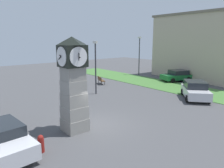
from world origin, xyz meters
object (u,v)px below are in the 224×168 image
car_by_building (2,140)px  street_lamp_far_side (139,53)px  bench (101,80)px  street_lamp_near_road (96,63)px  car_silver_hatch (177,76)px  bollard_far_row (23,136)px  car_end_of_row (195,90)px  clock_tower (73,84)px  bollard_end_row (41,143)px

car_by_building → street_lamp_far_side: 25.57m
bench → street_lamp_near_road: street_lamp_near_road is taller
car_silver_hatch → bollard_far_row: bearing=-76.5°
bollard_far_row → street_lamp_near_road: bearing=124.7°
bollard_far_row → car_by_building: bearing=-71.7°
car_end_of_row → street_lamp_near_road: street_lamp_near_road is taller
car_by_building → car_silver_hatch: size_ratio=0.98×
car_by_building → car_end_of_row: 16.42m
bollard_far_row → car_silver_hatch: (-5.14, 21.42, 0.25)m
street_lamp_far_side → bench: bearing=-78.0°
clock_tower → car_by_building: clock_tower is taller
car_by_building → car_silver_hatch: bearing=103.7°
car_end_of_row → clock_tower: bearing=-94.0°
clock_tower → bench: bearing=136.6°
clock_tower → bollard_far_row: 3.89m
car_silver_hatch → street_lamp_near_road: 12.42m
car_end_of_row → street_lamp_far_side: 14.31m
bollard_end_row → bench: bollard_end_row is taller
car_end_of_row → street_lamp_near_road: size_ratio=0.81×
car_silver_hatch → street_lamp_near_road: size_ratio=0.81×
car_end_of_row → bench: 11.28m
car_silver_hatch → street_lamp_far_side: size_ratio=0.75×
clock_tower → car_end_of_row: bearing=86.0°
car_by_building → bench: car_by_building is taller
bench → street_lamp_near_road: size_ratio=0.32×
car_end_of_row → street_lamp_near_road: 9.81m
bollard_end_row → street_lamp_near_road: 12.04m
bollard_far_row → bench: 16.08m
bollard_end_row → bench: size_ratio=0.54×
clock_tower → bollard_far_row: size_ratio=5.74×
clock_tower → bollard_end_row: clock_tower is taller
bench → street_lamp_far_side: size_ratio=0.29×
car_by_building → bench: bearing=127.2°
car_silver_hatch → clock_tower: bearing=-74.2°
bollard_far_row → bench: bollard_far_row is taller
bollard_far_row → car_by_building: size_ratio=0.23×
bollard_end_row → car_end_of_row: (-0.35, 14.91, 0.37)m
clock_tower → street_lamp_far_side: (-11.91, 18.20, 0.49)m
street_lamp_near_road → car_end_of_row: bearing=39.5°
bollard_far_row → car_silver_hatch: bearing=103.5°
bench → street_lamp_far_side: street_lamp_far_side is taller
car_end_of_row → bollard_end_row: bearing=-88.7°
bollard_end_row → car_silver_hatch: (-6.41, 20.97, 0.29)m
street_lamp_far_side → clock_tower: bearing=-56.8°
clock_tower → bench: clock_tower is taller
bollard_end_row → car_by_building: car_by_building is taller
bollard_far_row → street_lamp_near_road: size_ratio=0.19×
bollard_far_row → bollard_end_row: bearing=19.5°
car_silver_hatch → bench: size_ratio=2.56×
car_silver_hatch → street_lamp_far_side: street_lamp_far_side is taller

